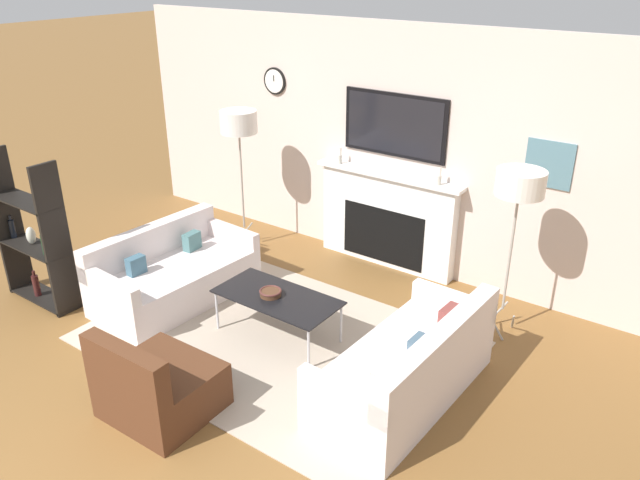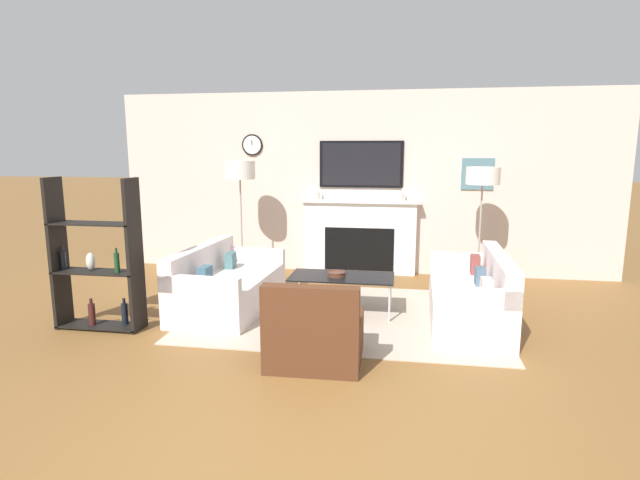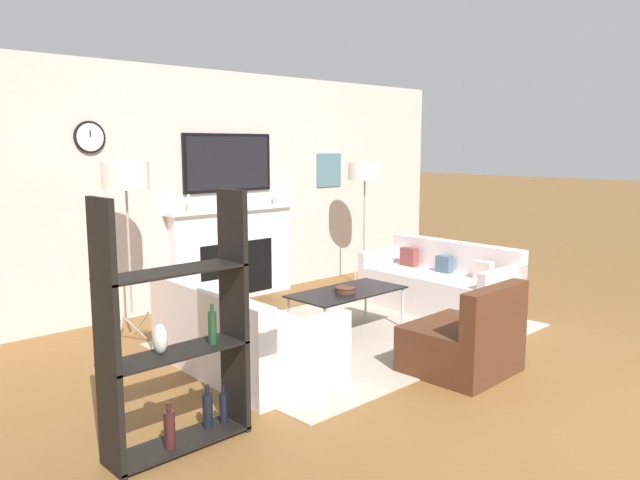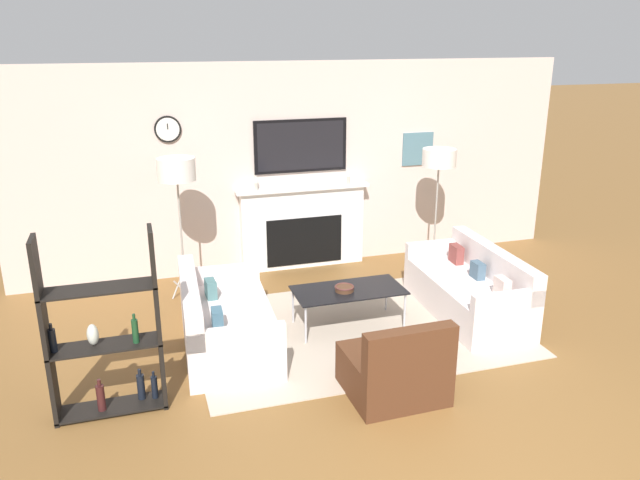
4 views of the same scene
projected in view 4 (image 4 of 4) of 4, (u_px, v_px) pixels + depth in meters
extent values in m
cube|color=beige|center=(300.00, 167.00, 8.21)|extent=(7.47, 0.07, 2.70)
cube|color=white|center=(303.00, 228.00, 8.36)|extent=(1.67, 0.16, 1.07)
cube|color=black|center=(305.00, 241.00, 8.34)|extent=(1.03, 0.01, 0.64)
cube|color=white|center=(303.00, 188.00, 8.17)|extent=(1.79, 0.22, 0.04)
cylinder|color=#B2AD9E|center=(256.00, 187.00, 7.95)|extent=(0.04, 0.04, 0.10)
cylinder|color=white|center=(256.00, 179.00, 7.92)|extent=(0.03, 0.03, 0.09)
cylinder|color=#B2AD9E|center=(349.00, 180.00, 8.30)|extent=(0.04, 0.04, 0.10)
cylinder|color=white|center=(349.00, 173.00, 8.27)|extent=(0.03, 0.03, 0.09)
cube|color=black|center=(301.00, 146.00, 8.08)|extent=(1.24, 0.04, 0.69)
cube|color=black|center=(301.00, 146.00, 8.06)|extent=(1.15, 0.01, 0.62)
cylinder|color=black|center=(168.00, 129.00, 7.52)|extent=(0.32, 0.02, 0.32)
cylinder|color=silver|center=(168.00, 129.00, 7.51)|extent=(0.28, 0.00, 0.28)
cube|color=black|center=(168.00, 126.00, 7.49)|extent=(0.01, 0.00, 0.07)
cube|color=slate|center=(418.00, 149.00, 8.59)|extent=(0.45, 0.02, 0.45)
cube|color=#BAA894|center=(354.00, 329.00, 6.71)|extent=(3.39, 2.35, 0.01)
cube|color=silver|center=(229.00, 329.00, 6.27)|extent=(0.95, 1.69, 0.41)
cube|color=silver|center=(190.00, 299.00, 6.07)|extent=(0.24, 1.65, 0.33)
cube|color=silver|center=(220.00, 274.00, 6.88)|extent=(0.88, 0.14, 0.18)
cube|color=silver|center=(237.00, 337.00, 5.46)|extent=(0.88, 0.14, 0.18)
cube|color=#476F71|center=(211.00, 289.00, 6.47)|extent=(0.11, 0.20, 0.19)
cube|color=#3E6376|center=(217.00, 318.00, 5.81)|extent=(0.11, 0.19, 0.18)
cube|color=silver|center=(466.00, 296.00, 7.02)|extent=(0.84, 1.78, 0.42)
cube|color=silver|center=(494.00, 262.00, 6.98)|extent=(0.22, 1.76, 0.33)
cube|color=silver|center=(508.00, 301.00, 6.17)|extent=(0.78, 0.13, 0.18)
cube|color=silver|center=(436.00, 248.00, 7.68)|extent=(0.78, 0.13, 0.18)
cube|color=beige|center=(502.00, 287.00, 6.48)|extent=(0.11, 0.20, 0.20)
cube|color=#455E72|center=(478.00, 270.00, 6.95)|extent=(0.10, 0.19, 0.19)
cube|color=brown|center=(456.00, 254.00, 7.42)|extent=(0.11, 0.22, 0.21)
cube|color=#502D1A|center=(393.00, 373.00, 5.47)|extent=(0.82, 0.77, 0.39)
cube|color=#502D1A|center=(410.00, 350.00, 5.07)|extent=(0.81, 0.16, 0.38)
cube|color=black|center=(349.00, 290.00, 6.64)|extent=(1.18, 0.58, 0.02)
cylinder|color=#B7B7BC|center=(306.00, 325.00, 6.32)|extent=(0.02, 0.02, 0.42)
cylinder|color=#B7B7BC|center=(405.00, 312.00, 6.63)|extent=(0.02, 0.02, 0.42)
cylinder|color=#B7B7BC|center=(293.00, 306.00, 6.78)|extent=(0.02, 0.02, 0.42)
cylinder|color=#B7B7BC|center=(386.00, 294.00, 7.08)|extent=(0.02, 0.02, 0.42)
cylinder|color=#51311F|center=(344.00, 289.00, 6.59)|extent=(0.20, 0.20, 0.05)
torus|color=#562B26|center=(344.00, 287.00, 6.58)|extent=(0.21, 0.21, 0.02)
cylinder|color=#9E998E|center=(194.00, 285.00, 7.53)|extent=(0.09, 0.23, 0.27)
cylinder|color=#9E998E|center=(178.00, 286.00, 7.51)|extent=(0.17, 0.19, 0.27)
cylinder|color=#9E998E|center=(184.00, 291.00, 7.37)|extent=(0.23, 0.07, 0.27)
cylinder|color=#9E998E|center=(181.00, 230.00, 7.24)|extent=(0.02, 0.02, 1.18)
cylinder|color=white|center=(176.00, 169.00, 7.01)|extent=(0.43, 0.43, 0.26)
cylinder|color=#9E998E|center=(439.00, 258.00, 8.45)|extent=(0.09, 0.23, 0.27)
cylinder|color=#9E998E|center=(425.00, 258.00, 8.44)|extent=(0.17, 0.19, 0.27)
cylinder|color=#9E998E|center=(435.00, 263.00, 8.29)|extent=(0.23, 0.07, 0.27)
cylinder|color=#9E998E|center=(436.00, 209.00, 8.17)|extent=(0.02, 0.02, 1.15)
cylinder|color=white|center=(439.00, 158.00, 7.95)|extent=(0.43, 0.43, 0.22)
cube|color=black|center=(45.00, 333.00, 4.90)|extent=(0.04, 0.28, 1.57)
cube|color=black|center=(158.00, 319.00, 5.14)|extent=(0.04, 0.28, 1.57)
cube|color=black|center=(113.00, 407.00, 5.26)|extent=(0.90, 0.28, 0.02)
cube|color=black|center=(105.00, 346.00, 5.08)|extent=(0.90, 0.28, 0.01)
cube|color=black|center=(98.00, 289.00, 4.92)|extent=(0.90, 0.28, 0.02)
cylinder|color=#3D1919|center=(101.00, 398.00, 5.18)|extent=(0.07, 0.07, 0.23)
cylinder|color=#3D1919|center=(99.00, 383.00, 5.13)|extent=(0.03, 0.03, 0.06)
cylinder|color=black|center=(53.00, 341.00, 4.94)|extent=(0.06, 0.06, 0.19)
cylinder|color=black|center=(51.00, 327.00, 4.91)|extent=(0.03, 0.03, 0.05)
cylinder|color=black|center=(141.00, 387.00, 5.34)|extent=(0.07, 0.07, 0.23)
cylinder|color=black|center=(139.00, 372.00, 5.29)|extent=(0.03, 0.03, 0.06)
ellipsoid|color=silver|center=(93.00, 335.00, 5.05)|extent=(0.09, 0.09, 0.18)
cylinder|color=#194223|center=(135.00, 331.00, 5.09)|extent=(0.05, 0.05, 0.20)
cylinder|color=#194223|center=(134.00, 317.00, 5.05)|extent=(0.02, 0.02, 0.05)
cylinder|color=black|center=(154.00, 387.00, 5.36)|extent=(0.05, 0.05, 0.20)
cylinder|color=black|center=(153.00, 374.00, 5.32)|extent=(0.02, 0.02, 0.05)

